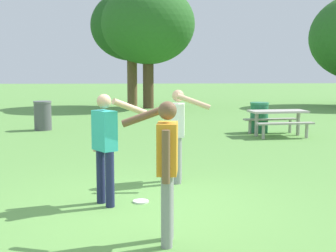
{
  "coord_description": "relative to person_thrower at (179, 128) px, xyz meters",
  "views": [
    {
      "loc": [
        0.05,
        -6.44,
        1.99
      ],
      "look_at": [
        0.51,
        1.66,
        1.0
      ],
      "focal_mm": 49.64,
      "sensor_mm": 36.0,
      "label": 1
    }
  ],
  "objects": [
    {
      "name": "trash_can_further_along",
      "position": [
        -3.91,
        7.36,
        -0.48
      ],
      "size": [
        0.59,
        0.59,
        0.96
      ],
      "color": "#515156",
      "rests_on": "ground"
    },
    {
      "name": "person_thrower",
      "position": [
        0.0,
        0.0,
        0.0
      ],
      "size": [
        0.66,
        0.67,
        1.64
      ],
      "color": "gray",
      "rests_on": "ground"
    },
    {
      "name": "trash_can_beside_table",
      "position": [
        3.07,
        6.39,
        -0.48
      ],
      "size": [
        0.59,
        0.59,
        0.96
      ],
      "color": "#237047",
      "rests_on": "ground"
    },
    {
      "name": "frisbee",
      "position": [
        -0.67,
        -1.24,
        -0.95
      ],
      "size": [
        0.24,
        0.24,
        0.03
      ],
      "primitive_type": "cylinder",
      "color": "white",
      "rests_on": "ground"
    },
    {
      "name": "ground_plane",
      "position": [
        -0.69,
        -1.63,
        -0.96
      ],
      "size": [
        120.0,
        120.0,
        0.0
      ],
      "primitive_type": "plane",
      "color": "#609947"
    },
    {
      "name": "person_catcher",
      "position": [
        -0.37,
        -2.93,
        0.0
      ],
      "size": [
        0.66,
        0.67,
        1.64
      ],
      "color": "gray",
      "rests_on": "ground"
    },
    {
      "name": "picnic_table_near",
      "position": [
        3.44,
        5.61,
        -0.4
      ],
      "size": [
        1.84,
        1.59,
        0.77
      ],
      "color": "#B2ADA3",
      "rests_on": "ground"
    },
    {
      "name": "tree_tall_left",
      "position": [
        -1.16,
        17.03,
        3.3
      ],
      "size": [
        4.34,
        4.34,
        6.14
      ],
      "color": "brown",
      "rests_on": "ground"
    },
    {
      "name": "person_bystander",
      "position": [
        -1.18,
        -1.35,
        0.0
      ],
      "size": [
        0.83,
        0.52,
        1.64
      ],
      "color": "#1E234C",
      "rests_on": "ground"
    },
    {
      "name": "tree_broad_center",
      "position": [
        -0.31,
        15.91,
        3.28
      ],
      "size": [
        4.76,
        4.76,
        6.3
      ],
      "color": "#4C3823",
      "rests_on": "ground"
    }
  ]
}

